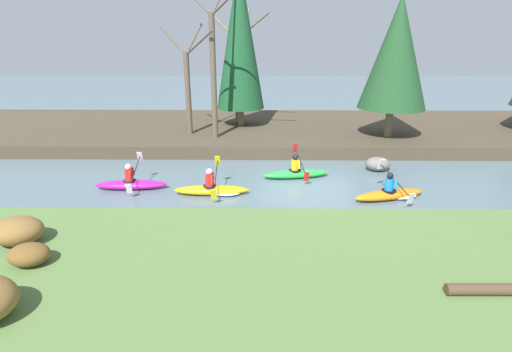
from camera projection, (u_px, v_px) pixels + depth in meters
The scene contains 16 objects.
ground_plane at pixel (303, 189), 15.20m from camera, with size 90.00×90.00×0.00m, color slate.
riverbank_near at pixel (332, 281), 8.99m from camera, with size 44.00×6.56×0.63m.
riverbank_far at pixel (289, 130), 23.23m from camera, with size 44.00×9.81×0.61m.
conifer_tree_far_left at pixel (240, 37), 21.53m from camera, with size 2.66×2.66×8.73m.
conifer_tree_left at pixel (396, 53), 19.21m from camera, with size 3.32×3.32×6.79m.
bare_tree_upstream at pixel (188, 83), 20.34m from camera, with size 3.07×3.03×5.52m.
bare_tree_mid_upstream at pixel (214, 61), 19.23m from camera, with size 4.34×4.29×7.95m.
bare_tree_mid_downstream at pixel (238, 70), 22.82m from camera, with size 3.56×3.52×6.46m.
shrub_clump_nearest at pixel (17, 231), 9.88m from camera, with size 1.25×1.05×0.68m.
shrub_clump_second at pixel (29, 255), 8.99m from camera, with size 0.91×0.76×0.49m.
kayaker_lead at pixel (392, 194), 14.24m from camera, with size 2.76×2.03×1.20m.
kayaker_middle at pixel (296, 173), 16.34m from camera, with size 2.80×2.07×1.20m.
kayaker_trailing at pixel (214, 189), 14.63m from camera, with size 2.78×2.06×1.20m.
kayaker_far_back at pixel (132, 184), 15.15m from camera, with size 2.78×2.07×1.20m.
boulder_midstream at pixel (378, 164), 17.20m from camera, with size 1.06×0.83×0.60m.
driftwood_log at pixel (509, 289), 7.97m from camera, with size 2.53×0.27×0.44m.
Camera 1 is at (-1.62, -14.18, 5.54)m, focal length 28.00 mm.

